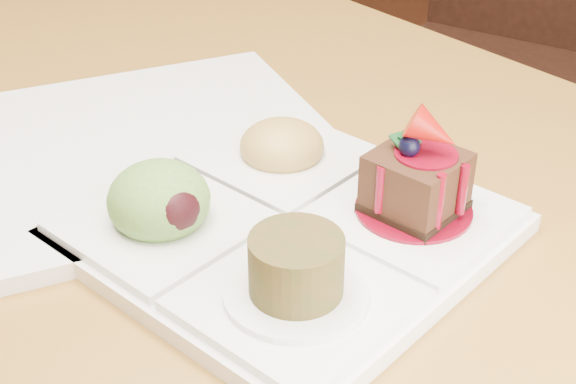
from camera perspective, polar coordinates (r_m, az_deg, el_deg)
chair_right at (r=1.42m, az=17.21°, el=11.68°), size 0.57×0.57×1.03m
sampler_plate at (r=0.50m, az=-0.38°, el=-1.55°), size 0.26×0.26×0.09m
second_plate at (r=0.61m, az=-9.45°, el=3.26°), size 0.32×0.32×0.01m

